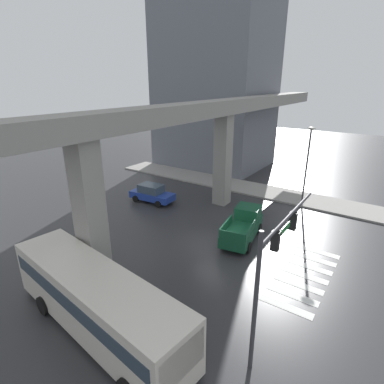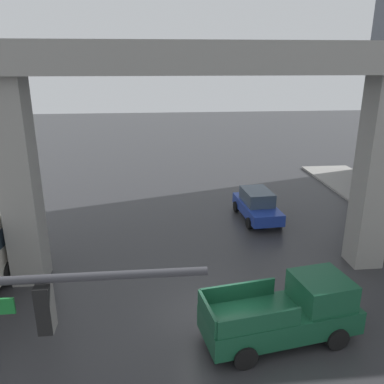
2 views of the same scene
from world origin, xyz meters
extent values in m
plane|color=#2D2D30|center=(0.00, 0.00, 0.00)|extent=(120.00, 120.00, 0.00)
cube|color=gray|center=(0.00, 3.46, 8.92)|extent=(58.63, 2.04, 1.20)
cube|color=gray|center=(-7.33, 3.46, 4.16)|extent=(1.30, 1.30, 8.32)
cube|color=gray|center=(7.33, 3.46, 4.16)|extent=(1.30, 1.30, 8.32)
cube|color=#14472D|center=(1.91, -1.31, 0.78)|extent=(5.35, 2.74, 0.80)
cube|color=#14472D|center=(3.34, -1.06, 1.63)|extent=(1.97, 2.01, 0.90)
cube|color=#3F5160|center=(3.80, -0.98, 1.63)|extent=(0.38, 1.66, 0.77)
cube|color=#14472D|center=(0.63, -0.65, 1.48)|extent=(2.63, 0.55, 0.60)
cube|color=#14472D|center=(0.93, -2.37, 1.48)|extent=(2.63, 0.55, 0.60)
cube|color=#14472D|center=(-0.55, -1.74, 1.48)|extent=(0.40, 1.74, 0.60)
cylinder|color=black|center=(3.31, -0.15, 0.38)|extent=(0.80, 0.41, 0.76)
cylinder|color=black|center=(3.62, -1.93, 0.38)|extent=(0.80, 0.41, 0.76)
cylinder|color=black|center=(0.20, -0.69, 0.38)|extent=(0.80, 0.41, 0.76)
cylinder|color=black|center=(0.50, -2.47, 0.38)|extent=(0.80, 0.41, 0.76)
cylinder|color=black|center=(-8.20, 3.19, 0.48)|extent=(0.46, 0.99, 0.96)
cube|color=#1E3899|center=(3.85, 9.12, 0.64)|extent=(2.07, 4.42, 0.64)
cube|color=#384756|center=(3.84, 9.22, 1.34)|extent=(1.66, 2.34, 0.76)
cylinder|color=black|center=(4.80, 7.85, 0.32)|extent=(0.29, 0.66, 0.64)
cylinder|color=black|center=(3.08, 7.73, 0.32)|extent=(0.29, 0.66, 0.64)
cylinder|color=black|center=(4.61, 10.51, 0.32)|extent=(0.29, 0.66, 0.64)
cylinder|color=black|center=(2.89, 10.39, 0.32)|extent=(0.29, 0.66, 0.64)
cylinder|color=#38383D|center=(-4.42, -6.33, 5.60)|extent=(6.40, 0.14, 0.14)
cube|color=black|center=(-3.82, -6.33, 5.08)|extent=(0.24, 0.32, 0.84)
sphere|color=green|center=(-3.82, -6.33, 4.82)|extent=(0.17, 0.17, 0.17)
camera|label=1|loc=(-16.67, -9.69, 11.01)|focal=28.68mm
camera|label=2|loc=(-2.01, -11.90, 8.81)|focal=36.83mm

